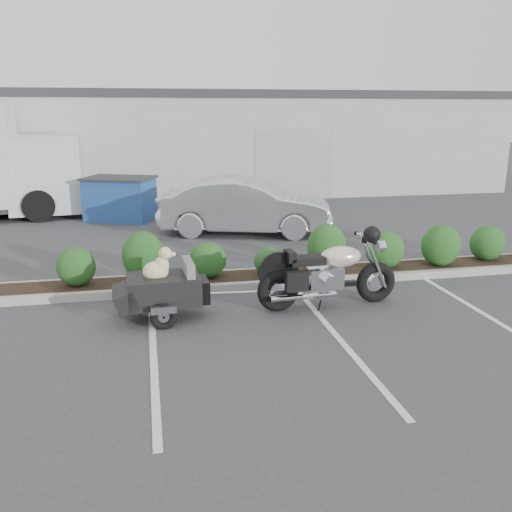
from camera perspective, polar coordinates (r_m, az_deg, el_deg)
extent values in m
plane|color=#38383A|center=(8.52, -0.64, -7.43)|extent=(90.00, 90.00, 0.00)
cube|color=#9E9E93|center=(10.72, 2.39, -2.23)|extent=(12.00, 1.00, 0.15)
cube|color=#9EA099|center=(24.81, -8.26, 11.99)|extent=(26.00, 10.00, 4.00)
torus|color=black|center=(9.05, 2.35, -3.65)|extent=(0.74, 0.23, 0.73)
torus|color=black|center=(9.71, 12.48, -2.69)|extent=(0.74, 0.23, 0.73)
cylinder|color=silver|center=(9.05, 2.35, -3.65)|extent=(0.31, 0.15, 0.30)
cylinder|color=silver|center=(9.71, 12.48, -2.69)|extent=(0.27, 0.12, 0.26)
cylinder|color=silver|center=(9.47, 12.51, -0.61)|extent=(0.47, 0.08, 0.96)
cylinder|color=silver|center=(9.66, 11.93, -0.28)|extent=(0.47, 0.08, 0.96)
cylinder|color=silver|center=(9.39, 11.41, 1.90)|extent=(0.08, 0.76, 0.04)
cylinder|color=silver|center=(9.57, 12.99, 0.99)|extent=(0.14, 0.20, 0.19)
sphere|color=black|center=(9.06, 12.11, 2.23)|extent=(0.30, 0.30, 0.28)
cube|color=silver|center=(9.27, 7.17, -2.25)|extent=(0.62, 0.40, 0.37)
cube|color=black|center=(9.35, 7.76, -3.02)|extent=(0.98, 0.17, 0.09)
ellipsoid|color=beige|center=(9.28, 8.91, -0.06)|extent=(0.74, 0.45, 0.36)
cube|color=black|center=(9.06, 5.33, -0.46)|extent=(0.61, 0.36, 0.13)
cube|color=black|center=(8.94, 3.58, 0.01)|extent=(0.15, 0.33, 0.17)
cylinder|color=silver|center=(9.02, 5.02, -4.28)|extent=(1.14, 0.17, 0.10)
cylinder|color=silver|center=(9.37, 4.21, -3.52)|extent=(1.14, 0.17, 0.10)
cube|color=black|center=(8.77, 4.31, -2.66)|extent=(0.38, 0.17, 0.32)
cube|color=black|center=(8.82, -9.72, -3.47)|extent=(1.18, 0.85, 0.45)
cube|color=slate|center=(8.78, -7.13, -1.47)|extent=(0.17, 0.68, 0.32)
cube|color=slate|center=(8.79, -9.40, -2.75)|extent=(0.80, 0.72, 0.04)
cube|color=black|center=(8.82, -13.56, -4.21)|extent=(0.45, 0.80, 0.40)
cube|color=black|center=(8.91, -5.81, -3.52)|extent=(0.25, 0.55, 0.37)
torus|color=black|center=(8.49, -9.70, -6.32)|extent=(0.43, 0.14, 0.42)
torus|color=black|center=(9.34, -10.24, -4.34)|extent=(0.43, 0.14, 0.42)
cube|color=silver|center=(8.39, -9.70, -5.63)|extent=(0.39, 0.11, 0.11)
cube|color=silver|center=(9.35, -10.31, -3.48)|extent=(0.39, 0.11, 0.11)
cylinder|color=black|center=(8.92, -9.98, -5.28)|extent=(0.10, 0.98, 0.04)
cylinder|color=silver|center=(8.97, -4.16, -3.85)|extent=(0.65, 0.08, 0.04)
ellipsoid|color=beige|center=(8.73, -10.52, -1.59)|extent=(0.42, 0.30, 0.32)
ellipsoid|color=beige|center=(8.71, -9.91, -1.00)|extent=(0.25, 0.23, 0.30)
sphere|color=beige|center=(8.67, -9.54, 0.27)|extent=(0.22, 0.22, 0.21)
ellipsoid|color=beige|center=(8.68, -8.89, 0.17)|extent=(0.16, 0.10, 0.08)
sphere|color=black|center=(8.69, -8.47, 0.20)|extent=(0.04, 0.04, 0.04)
ellipsoid|color=beige|center=(8.60, -9.79, 0.29)|extent=(0.05, 0.05, 0.11)
ellipsoid|color=beige|center=(8.71, -9.87, 0.48)|extent=(0.05, 0.05, 0.11)
cylinder|color=beige|center=(8.71, -9.59, -2.40)|extent=(0.05, 0.05, 0.13)
cylinder|color=beige|center=(8.84, -9.68, -2.16)|extent=(0.05, 0.05, 0.13)
imported|color=silver|center=(14.70, -1.08, 5.27)|extent=(4.88, 2.81, 1.52)
cube|color=navy|center=(17.16, -14.10, 5.80)|extent=(2.24, 1.90, 1.27)
cube|color=#2D2D30|center=(17.07, -14.24, 7.97)|extent=(2.38, 2.04, 0.06)
cube|color=silver|center=(18.70, -21.25, 8.16)|extent=(2.38, 2.67, 2.36)
cube|color=black|center=(18.74, -21.16, 7.18)|extent=(0.29, 2.04, 1.07)
cylinder|color=black|center=(17.66, -21.90, 4.92)|extent=(0.99, 0.40, 0.97)
cylinder|color=black|center=(19.99, -21.44, 6.03)|extent=(0.99, 0.40, 0.97)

